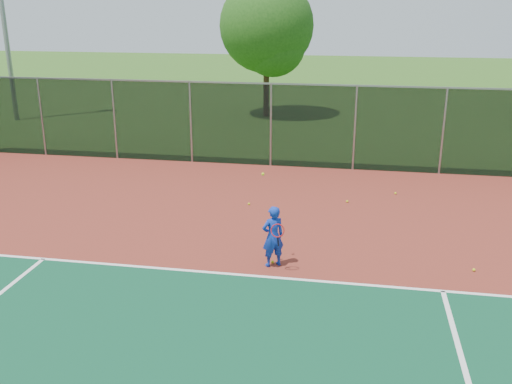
% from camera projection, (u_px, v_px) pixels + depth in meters
% --- Properties ---
extents(ground, '(120.00, 120.00, 0.00)m').
position_uv_depth(ground, '(340.00, 369.00, 9.36)').
color(ground, '#2B5819').
rests_on(ground, ground).
extents(court_apron, '(30.00, 20.00, 0.02)m').
position_uv_depth(court_apron, '(344.00, 307.00, 11.23)').
color(court_apron, maroon).
rests_on(court_apron, ground).
extents(fence_back, '(30.00, 0.06, 3.03)m').
position_uv_depth(fence_back, '(355.00, 127.00, 20.08)').
color(fence_back, black).
rests_on(fence_back, court_apron).
extents(tennis_player, '(0.62, 0.70, 2.17)m').
position_uv_depth(tennis_player, '(273.00, 236.00, 12.78)').
color(tennis_player, '#1131A7').
rests_on(tennis_player, court_apron).
extents(practice_ball_0, '(0.07, 0.07, 0.07)m').
position_uv_depth(practice_ball_0, '(474.00, 270.00, 12.71)').
color(practice_ball_0, '#C9D218').
rests_on(practice_ball_0, court_apron).
extents(practice_ball_1, '(0.07, 0.07, 0.07)m').
position_uv_depth(practice_ball_1, '(272.00, 262.00, 13.10)').
color(practice_ball_1, '#C9D218').
rests_on(practice_ball_1, court_apron).
extents(practice_ball_2, '(0.07, 0.07, 0.07)m').
position_uv_depth(practice_ball_2, '(249.00, 204.00, 16.91)').
color(practice_ball_2, '#C9D218').
rests_on(practice_ball_2, court_apron).
extents(practice_ball_3, '(0.07, 0.07, 0.07)m').
position_uv_depth(practice_ball_3, '(347.00, 201.00, 17.12)').
color(practice_ball_3, '#C9D218').
rests_on(practice_ball_3, court_apron).
extents(practice_ball_4, '(0.07, 0.07, 0.07)m').
position_uv_depth(practice_ball_4, '(395.00, 193.00, 17.85)').
color(practice_ball_4, '#C9D218').
rests_on(practice_ball_4, court_apron).
extents(tree_back_left, '(4.81, 4.81, 7.06)m').
position_uv_depth(tree_back_left, '(268.00, 30.00, 28.97)').
color(tree_back_left, '#351E13').
rests_on(tree_back_left, ground).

